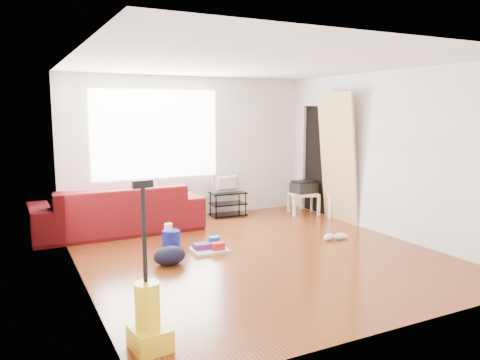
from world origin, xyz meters
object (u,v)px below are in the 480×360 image
bucket (171,248)px  backpack (170,265)px  cleaning_tray (210,247)px  sofa (119,232)px  tv_stand (228,204)px  vacuum (149,318)px  side_table (304,196)px

bucket → backpack: (-0.25, -0.67, 0.00)m
cleaning_tray → sofa: bearing=119.1°
tv_stand → backpack: 2.84m
tv_stand → vacuum: 4.84m
bucket → sofa: bearing=110.9°
tv_stand → backpack: (-1.83, -2.16, -0.23)m
side_table → backpack: (-3.15, -1.67, -0.34)m
side_table → cleaning_tray: size_ratio=1.29×
tv_stand → sofa: bearing=-169.0°
tv_stand → bucket: bearing=-133.3°
vacuum → sofa: bearing=74.2°
sofa → side_table: side_table is taller
tv_stand → vacuum: (-2.63, -4.06, 0.03)m
side_table → vacuum: bearing=-137.9°
tv_stand → bucket: (-1.58, -1.48, -0.23)m
backpack → side_table: bearing=11.7°
bucket → vacuum: 2.80m
bucket → cleaning_tray: bearing=-41.7°
tv_stand → backpack: size_ratio=1.55×
tv_stand → vacuum: size_ratio=0.48×
sofa → side_table: size_ratio=4.09×
sofa → side_table: bearing=176.3°
side_table → backpack: side_table is taller
sofa → vacuum: bearing=81.2°
tv_stand → vacuum: bearing=-119.4°
tv_stand → side_table: (1.32, -0.49, 0.11)m
bucket → side_table: bearing=18.9°
vacuum → side_table: bearing=35.1°
cleaning_tray → backpack: (-0.67, -0.30, -0.05)m
bucket → backpack: bearing=-110.2°
vacuum → tv_stand: bearing=50.1°
vacuum → cleaning_tray: bearing=49.2°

